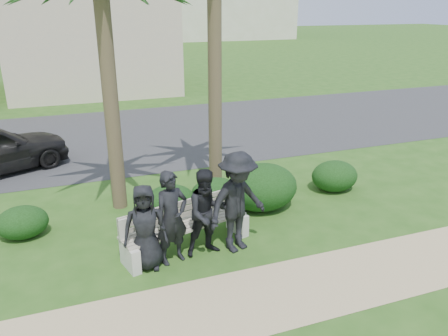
{
  "coord_description": "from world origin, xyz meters",
  "views": [
    {
      "loc": [
        -2.57,
        -6.91,
        4.28
      ],
      "look_at": [
        0.32,
        1.0,
        1.12
      ],
      "focal_mm": 35.0,
      "sensor_mm": 36.0,
      "label": 1
    }
  ],
  "objects": [
    {
      "name": "man_a",
      "position": [
        -1.58,
        -0.33,
        0.76
      ],
      "size": [
        0.82,
        0.6,
        1.53
      ],
      "primitive_type": "imported",
      "rotation": [
        0.0,
        0.0,
        -0.17
      ],
      "color": "black",
      "rests_on": "ground"
    },
    {
      "name": "hedge_d",
      "position": [
        0.28,
        1.44,
        0.37
      ],
      "size": [
        1.13,
        0.94,
        0.74
      ],
      "primitive_type": "ellipsoid",
      "color": "black",
      "rests_on": "ground"
    },
    {
      "name": "man_b",
      "position": [
        -1.11,
        -0.29,
        0.85
      ],
      "size": [
        0.71,
        0.58,
        1.7
      ],
      "primitive_type": "imported",
      "rotation": [
        0.0,
        0.0,
        0.31
      ],
      "color": "black",
      "rests_on": "ground"
    },
    {
      "name": "park_bench",
      "position": [
        -0.76,
        0.05,
        0.39
      ],
      "size": [
        2.57,
        1.14,
        0.85
      ],
      "rotation": [
        0.0,
        0.0,
        0.25
      ],
      "color": "gray",
      "rests_on": "ground"
    },
    {
      "name": "footpath",
      "position": [
        0.0,
        -1.8,
        0.0
      ],
      "size": [
        30.0,
        1.6,
        0.01
      ],
      "primitive_type": "cube",
      "color": "tan",
      "rests_on": "ground"
    },
    {
      "name": "hedge_c",
      "position": [
        -0.73,
        1.46,
        0.35
      ],
      "size": [
        1.09,
        0.9,
        0.71
      ],
      "primitive_type": "ellipsoid",
      "color": "black",
      "rests_on": "ground"
    },
    {
      "name": "man_d",
      "position": [
        0.1,
        -0.31,
        0.95
      ],
      "size": [
        1.39,
        1.06,
        1.9
      ],
      "primitive_type": "imported",
      "rotation": [
        0.0,
        0.0,
        0.32
      ],
      "color": "black",
      "rests_on": "ground"
    },
    {
      "name": "asphalt_street",
      "position": [
        0.0,
        8.0,
        0.0
      ],
      "size": [
        160.0,
        8.0,
        0.01
      ],
      "primitive_type": "cube",
      "color": "#2D2D30",
      "rests_on": "ground"
    },
    {
      "name": "man_c",
      "position": [
        -0.45,
        -0.25,
        0.81
      ],
      "size": [
        0.83,
        0.66,
        1.63
      ],
      "primitive_type": "imported",
      "rotation": [
        0.0,
        0.0,
        0.06
      ],
      "color": "black",
      "rests_on": "ground"
    },
    {
      "name": "hedge_a",
      "position": [
        -3.66,
        1.58,
        0.32
      ],
      "size": [
        0.98,
        0.81,
        0.64
      ],
      "primitive_type": "ellipsoid",
      "color": "black",
      "rests_on": "ground"
    },
    {
      "name": "stucco_bldg_right",
      "position": [
        -1.0,
        18.0,
        3.66
      ],
      "size": [
        8.4,
        8.4,
        7.3
      ],
      "color": "beige",
      "rests_on": "ground"
    },
    {
      "name": "hedge_e",
      "position": [
        1.28,
        1.17,
        0.52
      ],
      "size": [
        1.6,
        1.32,
        1.04
      ],
      "primitive_type": "ellipsoid",
      "color": "black",
      "rests_on": "ground"
    },
    {
      "name": "hedge_f",
      "position": [
        3.38,
        1.48,
        0.38
      ],
      "size": [
        1.15,
        0.95,
        0.75
      ],
      "primitive_type": "ellipsoid",
      "color": "black",
      "rests_on": "ground"
    },
    {
      "name": "ground",
      "position": [
        0.0,
        0.0,
        0.0
      ],
      "size": [
        160.0,
        160.0,
        0.0
      ],
      "primitive_type": "plane",
      "color": "#275117",
      "rests_on": "ground"
    }
  ]
}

